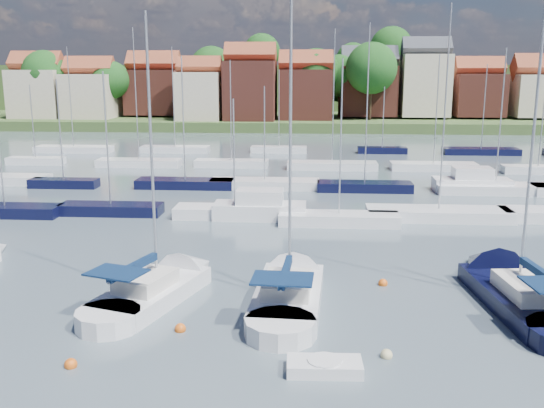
{
  "coord_description": "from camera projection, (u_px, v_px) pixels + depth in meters",
  "views": [
    {
      "loc": [
        -1.22,
        -24.71,
        11.19
      ],
      "look_at": [
        -3.96,
        14.0,
        2.5
      ],
      "focal_mm": 40.0,
      "sensor_mm": 36.0,
      "label": 1
    }
  ],
  "objects": [
    {
      "name": "sailboat_centre",
      "position": [
        291.0,
        287.0,
        30.73
      ],
      "size": [
        3.67,
        11.9,
        15.98
      ],
      "rotation": [
        0.0,
        0.0,
        1.52
      ],
      "color": "silver",
      "rests_on": "ground"
    },
    {
      "name": "buoy_b",
      "position": [
        71.0,
        367.0,
        23.23
      ],
      "size": [
        0.5,
        0.5,
        0.5
      ],
      "primitive_type": "sphere",
      "color": "#D85914",
      "rests_on": "ground"
    },
    {
      "name": "marina_field",
      "position": [
        345.0,
        179.0,
        60.4
      ],
      "size": [
        79.62,
        41.41,
        15.93
      ],
      "color": "silver",
      "rests_on": "ground"
    },
    {
      "name": "ground",
      "position": [
        325.0,
        175.0,
        65.35
      ],
      "size": [
        260.0,
        260.0,
        0.0
      ],
      "primitive_type": "plane",
      "color": "#4B5F67",
      "rests_on": "ground"
    },
    {
      "name": "buoy_c",
      "position": [
        180.0,
        331.0,
        26.42
      ],
      "size": [
        0.5,
        0.5,
        0.5
      ],
      "primitive_type": "sphere",
      "color": "#D85914",
      "rests_on": "ground"
    },
    {
      "name": "sailboat_left",
      "position": [
        166.0,
        286.0,
        30.91
      ],
      "size": [
        6.12,
        11.34,
        14.95
      ],
      "rotation": [
        0.0,
        0.0,
        1.26
      ],
      "color": "silver",
      "rests_on": "ground"
    },
    {
      "name": "far_shore_town",
      "position": [
        329.0,
        95.0,
        154.39
      ],
      "size": [
        212.46,
        90.0,
        22.27
      ],
      "color": "#3C5229",
      "rests_on": "ground"
    },
    {
      "name": "buoy_d",
      "position": [
        386.0,
        357.0,
        24.02
      ],
      "size": [
        0.48,
        0.48,
        0.48
      ],
      "primitive_type": "sphere",
      "color": "beige",
      "rests_on": "ground"
    },
    {
      "name": "sailboat_navy",
      "position": [
        508.0,
        287.0,
        30.79
      ],
      "size": [
        4.95,
        13.56,
        18.28
      ],
      "rotation": [
        0.0,
        0.0,
        1.68
      ],
      "color": "black",
      "rests_on": "ground"
    },
    {
      "name": "buoy_e",
      "position": [
        383.0,
        285.0,
        32.02
      ],
      "size": [
        0.49,
        0.49,
        0.49
      ],
      "primitive_type": "sphere",
      "color": "#D85914",
      "rests_on": "ground"
    },
    {
      "name": "tender",
      "position": [
        324.0,
        367.0,
        22.77
      ],
      "size": [
        2.88,
        1.42,
        0.61
      ],
      "rotation": [
        0.0,
        0.0,
        0.04
      ],
      "color": "silver",
      "rests_on": "ground"
    }
  ]
}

